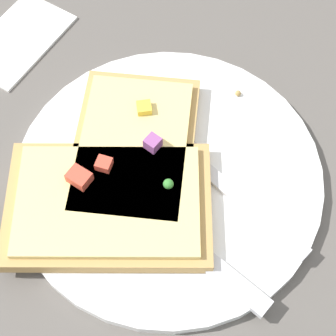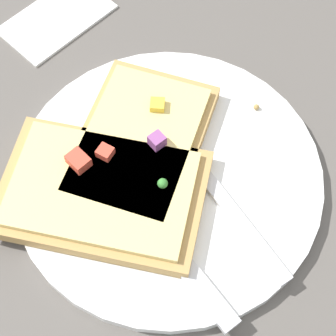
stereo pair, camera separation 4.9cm
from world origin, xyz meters
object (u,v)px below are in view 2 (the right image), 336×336
fork (204,175)px  pizza_slice_corner (102,192)px  plate (168,176)px  pizza_slice_main (142,141)px  napkin (57,18)px  knife (164,240)px

fork → pizza_slice_corner: bearing=69.5°
plate → pizza_slice_main: pizza_slice_main is taller
napkin → knife: bearing=68.3°
plate → pizza_slice_corner: 0.06m
pizza_slice_main → napkin: 0.19m
plate → knife: size_ratio=1.29×
fork → napkin: size_ratio=1.81×
plate → pizza_slice_main: 0.04m
knife → napkin: knife is taller
fork → pizza_slice_main: size_ratio=1.10×
fork → pizza_slice_main: (0.02, -0.06, 0.01)m
pizza_slice_main → napkin: pizza_slice_main is taller
knife → pizza_slice_corner: size_ratio=1.03×
plate → fork: fork is taller
napkin → pizza_slice_corner: bearing=60.3°
pizza_slice_corner → napkin: size_ratio=1.81×
pizza_slice_corner → fork: bearing=-154.9°
plate → napkin: (-0.06, -0.22, -0.00)m
pizza_slice_main → plate: bearing=58.0°
knife → plate: bearing=-39.9°
pizza_slice_main → napkin: bearing=-131.4°
fork → napkin: fork is taller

